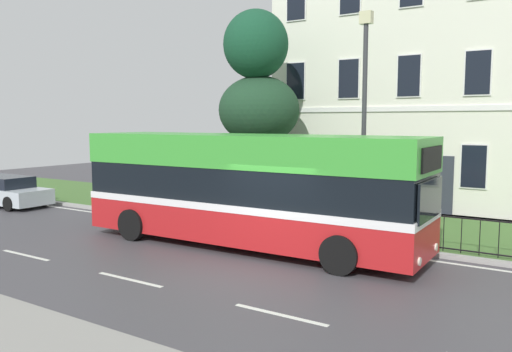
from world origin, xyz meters
The scene contains 7 objects.
ground_plane centered at (0.00, 1.05, -0.02)m, with size 60.00×56.00×0.18m.
georgian_townhouse centered at (1.89, 14.29, 6.82)m, with size 15.13×8.27×13.34m.
iron_verge_railing centered at (1.89, 4.40, 0.62)m, with size 16.02×0.04×0.97m.
evergreen_tree centered at (-4.80, 7.97, 3.30)m, with size 4.03×4.03×7.89m.
single_decker_bus centered at (-1.53, 2.32, 1.70)m, with size 10.37×2.81×3.24m.
parked_hatchback_00 centered at (-14.27, 2.74, 0.62)m, with size 4.17×1.80×1.26m.
street_lamp_post centered at (0.98, 4.84, 3.95)m, with size 0.36×0.24×6.68m.
Camera 1 is at (6.78, -9.99, 3.63)m, focal length 36.61 mm.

